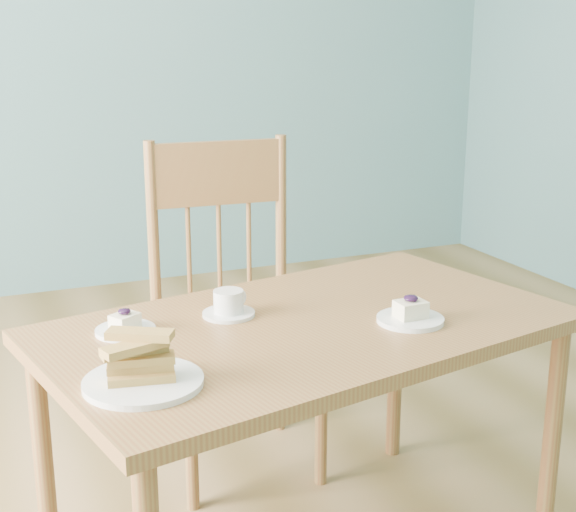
{
  "coord_description": "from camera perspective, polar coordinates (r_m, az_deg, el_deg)",
  "views": [
    {
      "loc": [
        -0.58,
        -1.82,
        1.33
      ],
      "look_at": [
        0.14,
        -0.11,
        0.82
      ],
      "focal_mm": 50.0,
      "sensor_mm": 36.0,
      "label": 1
    }
  ],
  "objects": [
    {
      "name": "room",
      "position": [
        1.91,
        -5.46,
        15.76
      ],
      "size": [
        5.01,
        5.01,
        2.71
      ],
      "color": "olive",
      "rests_on": "ground"
    },
    {
      "name": "dining_table",
      "position": [
        1.96,
        1.4,
        -6.5
      ],
      "size": [
        1.37,
        0.95,
        0.67
      ],
      "rotation": [
        0.0,
        0.0,
        0.2
      ],
      "color": "brown",
      "rests_on": "ground"
    },
    {
      "name": "dining_chair",
      "position": [
        2.5,
        -3.9,
        -3.52
      ],
      "size": [
        0.49,
        0.47,
        1.03
      ],
      "rotation": [
        0.0,
        0.0,
        -0.05
      ],
      "color": "brown",
      "rests_on": "ground"
    },
    {
      "name": "cheesecake_plate_near",
      "position": [
        1.95,
        8.7,
        -4.18
      ],
      "size": [
        0.16,
        0.16,
        0.07
      ],
      "rotation": [
        0.0,
        0.0,
        0.03
      ],
      "color": "silver",
      "rests_on": "dining_table"
    },
    {
      "name": "cheesecake_plate_far",
      "position": [
        1.9,
        -11.5,
        -4.93
      ],
      "size": [
        0.14,
        0.14,
        0.06
      ],
      "rotation": [
        0.0,
        0.0,
        0.54
      ],
      "color": "silver",
      "rests_on": "dining_table"
    },
    {
      "name": "coffee_cup",
      "position": [
        1.97,
        -4.23,
        -3.49
      ],
      "size": [
        0.13,
        0.13,
        0.06
      ],
      "rotation": [
        0.0,
        0.0,
        0.39
      ],
      "color": "silver",
      "rests_on": "dining_table"
    },
    {
      "name": "biscotti_plate",
      "position": [
        1.61,
        -10.3,
        -7.86
      ],
      "size": [
        0.24,
        0.24,
        0.11
      ],
      "rotation": [
        0.0,
        0.0,
        -0.14
      ],
      "color": "silver",
      "rests_on": "dining_table"
    }
  ]
}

